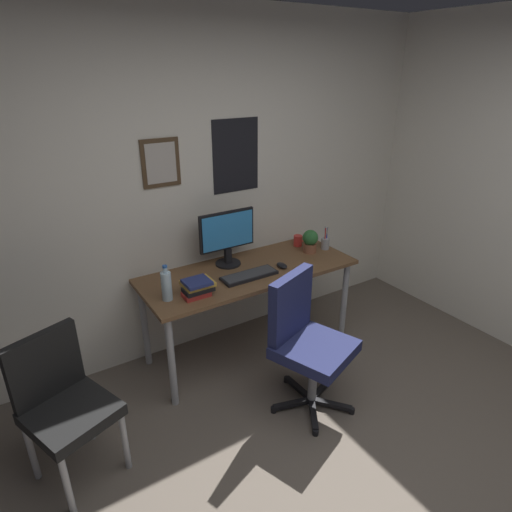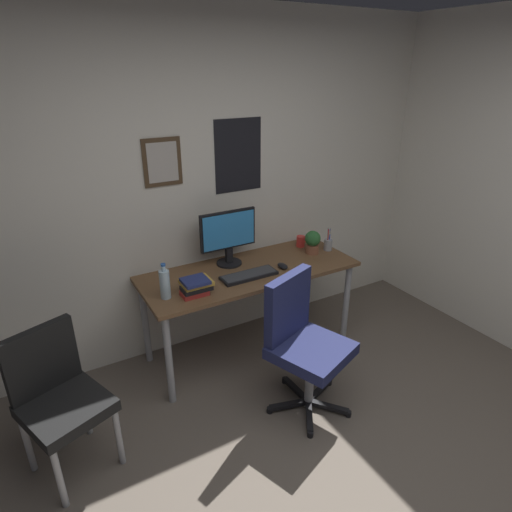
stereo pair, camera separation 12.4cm
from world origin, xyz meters
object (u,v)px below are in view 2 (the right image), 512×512
at_px(office_chair, 302,338).
at_px(computer_mouse, 283,266).
at_px(keyboard, 249,275).
at_px(potted_plant, 313,241).
at_px(pen_cup, 328,244).
at_px(water_bottle, 165,284).
at_px(side_chair, 58,394).
at_px(monitor, 228,235).
at_px(book_stack_left, 196,286).
at_px(coffee_mug_near, 301,241).

xyz_separation_m(office_chair, computer_mouse, (0.23, 0.60, 0.23)).
bearing_deg(computer_mouse, keyboard, -179.59).
xyz_separation_m(keyboard, potted_plant, (0.68, 0.13, 0.09)).
bearing_deg(computer_mouse, potted_plant, 18.57).
bearing_deg(pen_cup, office_chair, -137.05).
bearing_deg(water_bottle, keyboard, -0.37).
bearing_deg(keyboard, potted_plant, 10.75).
xyz_separation_m(side_chair, potted_plant, (2.08, 0.46, 0.34)).
distance_m(monitor, water_bottle, 0.69).
xyz_separation_m(office_chair, water_bottle, (-0.71, 0.60, 0.31)).
height_order(monitor, book_stack_left, monitor).
relative_size(monitor, computer_mouse, 4.18).
bearing_deg(book_stack_left, potted_plant, 9.15).
relative_size(monitor, water_bottle, 1.82).
distance_m(monitor, pen_cup, 0.89).
xyz_separation_m(office_chair, potted_plant, (0.61, 0.73, 0.31)).
bearing_deg(coffee_mug_near, office_chair, -124.43).
distance_m(keyboard, pen_cup, 0.84).
xyz_separation_m(side_chair, monitor, (1.38, 0.62, 0.47)).
bearing_deg(book_stack_left, pen_cup, 7.37).
distance_m(side_chair, book_stack_left, 1.04).
relative_size(computer_mouse, pen_cup, 0.55).
bearing_deg(potted_plant, computer_mouse, -161.43).
distance_m(side_chair, monitor, 1.58).
relative_size(water_bottle, potted_plant, 1.29).
height_order(keyboard, water_bottle, water_bottle).
height_order(side_chair, monitor, monitor).
height_order(monitor, computer_mouse, monitor).
bearing_deg(side_chair, computer_mouse, 11.18).
bearing_deg(coffee_mug_near, side_chair, -163.20).
xyz_separation_m(office_chair, book_stack_left, (-0.51, 0.55, 0.27)).
height_order(keyboard, potted_plant, potted_plant).
bearing_deg(computer_mouse, side_chair, -168.82).
bearing_deg(office_chair, book_stack_left, 133.09).
bearing_deg(computer_mouse, monitor, 139.17).
height_order(office_chair, computer_mouse, office_chair).
xyz_separation_m(office_chair, keyboard, (-0.07, 0.60, 0.22)).
height_order(office_chair, potted_plant, office_chair).
bearing_deg(potted_plant, monitor, 167.58).
distance_m(office_chair, side_chair, 1.49).
xyz_separation_m(monitor, book_stack_left, (-0.42, -0.33, -0.18)).
distance_m(office_chair, computer_mouse, 0.68).
relative_size(coffee_mug_near, pen_cup, 0.55).
relative_size(monitor, potted_plant, 2.36).
relative_size(side_chair, computer_mouse, 7.95).
distance_m(coffee_mug_near, book_stack_left, 1.17).
distance_m(pen_cup, book_stack_left, 1.29).
xyz_separation_m(office_chair, monitor, (-0.09, 0.88, 0.45)).
relative_size(keyboard, computer_mouse, 3.91).
height_order(coffee_mug_near, pen_cup, pen_cup).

